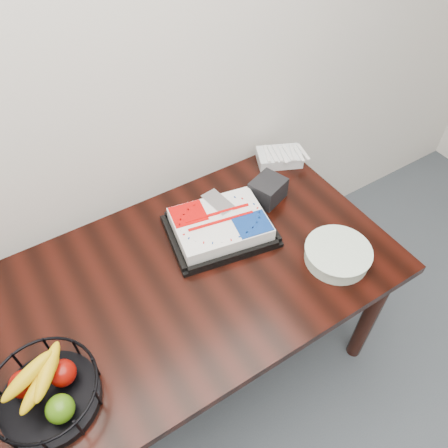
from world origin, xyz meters
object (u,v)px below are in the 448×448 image
plate_stack (337,255)px  napkin_box (268,190)px  fruit_basket (46,392)px  cake_tray (220,226)px  table (164,301)px

plate_stack → napkin_box: 0.42m
fruit_basket → napkin_box: bearing=18.9°
cake_tray → fruit_basket: size_ratio=1.47×
cake_tray → napkin_box: (0.28, 0.06, 0.01)m
plate_stack → napkin_box: bearing=93.6°
fruit_basket → plate_stack: 1.10m
fruit_basket → plate_stack: (1.09, -0.05, -0.04)m
table → fruit_basket: size_ratio=5.68×
table → plate_stack: 0.69m
fruit_basket → napkin_box: size_ratio=2.28×
table → cake_tray: bearing=19.7°
cake_tray → fruit_basket: bearing=-158.8°
table → napkin_box: size_ratio=12.97×
table → napkin_box: 0.64m
cake_tray → fruit_basket: 0.85m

